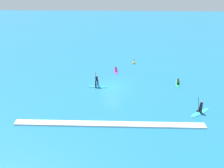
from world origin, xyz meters
The scene contains 7 objects.
ground_plane centered at (0.00, 0.00, 0.00)m, with size 120.00×120.00×0.00m, color #1E6B93.
surfer_on_green_board centered at (9.73, 1.63, 0.15)m, with size 1.30×3.25×0.43m.
surfer_on_purple_board centered at (0.45, 6.02, 0.12)m, with size 0.85×3.05×0.39m.
surfer_on_teal_board centered at (10.69, -6.37, 0.41)m, with size 2.93×2.43×2.02m.
surfer_on_blue_board centered at (-2.17, 0.02, 0.42)m, with size 2.95×0.99×2.29m.
marker_buoy centered at (3.55, 9.15, 0.17)m, with size 0.48×0.48×1.24m.
wave_crest centered at (0.00, -9.10, 0.09)m, with size 21.07×0.90×0.18m, color white.
Camera 1 is at (1.00, -31.59, 16.31)m, focal length 39.76 mm.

